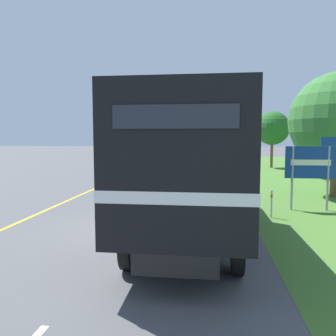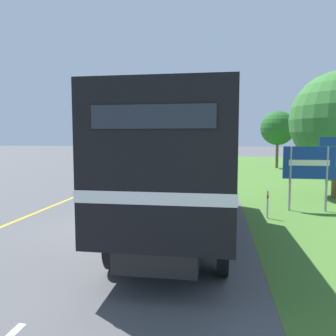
# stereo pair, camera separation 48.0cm
# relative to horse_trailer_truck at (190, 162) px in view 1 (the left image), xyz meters

# --- Properties ---
(ground_plane) EXTENTS (200.00, 200.00, 0.00)m
(ground_plane) POSITION_rel_horse_trailer_truck_xyz_m (-1.78, 0.30, -2.02)
(ground_plane) COLOR #515154
(edge_line_yellow) EXTENTS (0.12, 54.16, 0.01)m
(edge_line_yellow) POSITION_rel_horse_trailer_truck_xyz_m (-5.48, 13.19, -2.01)
(edge_line_yellow) COLOR yellow
(edge_line_yellow) RESTS_ON ground
(centre_dash_near) EXTENTS (0.12, 2.60, 0.01)m
(centre_dash_near) POSITION_rel_horse_trailer_truck_xyz_m (-1.78, 0.58, -2.01)
(centre_dash_near) COLOR white
(centre_dash_near) RESTS_ON ground
(centre_dash_mid_a) EXTENTS (0.12, 2.60, 0.01)m
(centre_dash_mid_a) POSITION_rel_horse_trailer_truck_xyz_m (-1.78, 7.18, -2.01)
(centre_dash_mid_a) COLOR white
(centre_dash_mid_a) RESTS_ON ground
(centre_dash_mid_b) EXTENTS (0.12, 2.60, 0.01)m
(centre_dash_mid_b) POSITION_rel_horse_trailer_truck_xyz_m (-1.78, 13.78, -2.01)
(centre_dash_mid_b) COLOR white
(centre_dash_mid_b) RESTS_ON ground
(centre_dash_far) EXTENTS (0.12, 2.60, 0.01)m
(centre_dash_far) POSITION_rel_horse_trailer_truck_xyz_m (-1.78, 20.38, -2.01)
(centre_dash_far) COLOR white
(centre_dash_far) RESTS_ON ground
(centre_dash_farthest) EXTENTS (0.12, 2.60, 0.01)m
(centre_dash_farthest) POSITION_rel_horse_trailer_truck_xyz_m (-1.78, 26.98, -2.01)
(centre_dash_farthest) COLOR white
(centre_dash_farthest) RESTS_ON ground
(horse_trailer_truck) EXTENTS (2.55, 8.69, 3.61)m
(horse_trailer_truck) POSITION_rel_horse_trailer_truck_xyz_m (0.00, 0.00, 0.00)
(horse_trailer_truck) COLOR black
(horse_trailer_truck) RESTS_ON ground
(lead_car_white) EXTENTS (1.80, 4.24, 1.90)m
(lead_car_white) POSITION_rel_horse_trailer_truck_xyz_m (-3.73, 13.99, -1.06)
(lead_car_white) COLOR black
(lead_car_white) RESTS_ON ground
(highway_sign) EXTENTS (1.81, 0.09, 2.72)m
(highway_sign) POSITION_rel_horse_trailer_truck_xyz_m (4.28, 3.65, -0.31)
(highway_sign) COLOR #9E9EA3
(highway_sign) RESTS_ON ground
(roadside_tree_mid) EXTENTS (3.45, 3.45, 4.90)m
(roadside_tree_mid) POSITION_rel_horse_trailer_truck_xyz_m (8.23, 14.33, 1.16)
(roadside_tree_mid) COLOR #4C3823
(roadside_tree_mid) RESTS_ON ground
(roadside_tree_far) EXTENTS (3.04, 3.04, 5.12)m
(roadside_tree_far) POSITION_rel_horse_trailer_truck_xyz_m (6.22, 21.74, 1.56)
(roadside_tree_far) COLOR brown
(roadside_tree_far) RESTS_ON ground
(delineator_post) EXTENTS (0.08, 0.08, 0.95)m
(delineator_post) POSITION_rel_horse_trailer_truck_xyz_m (2.63, 2.27, -1.51)
(delineator_post) COLOR white
(delineator_post) RESTS_ON ground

